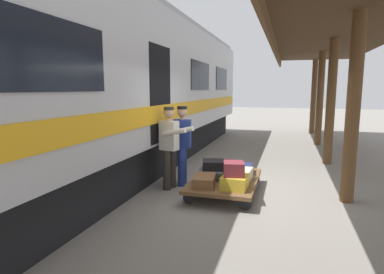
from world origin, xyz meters
name	(u,v)px	position (x,y,z in m)	size (l,w,h in m)	color
ground_plane	(244,192)	(0.00, 0.00, 0.00)	(60.00, 60.00, 0.00)	gray
platform_canopy	(356,18)	(-1.83, 0.00, 3.27)	(3.20, 19.80, 3.56)	brown
train_car	(98,89)	(3.27, 0.00, 2.06)	(3.02, 18.04, 4.00)	#B7BABF
luggage_cart	(225,181)	(0.35, 0.16, 0.25)	(1.25, 2.01, 0.29)	brown
suitcase_cream_canvas	(239,175)	(0.07, 0.16, 0.40)	(0.45, 0.58, 0.21)	beige
suitcase_navy_fabric	(243,169)	(0.07, -0.40, 0.38)	(0.38, 0.46, 0.18)	navy
suitcase_maroon_trunk	(217,166)	(0.64, -0.40, 0.40)	(0.40, 0.61, 0.21)	maroon
suitcase_slate_roller	(211,173)	(0.64, 0.16, 0.38)	(0.50, 0.57, 0.17)	#4C515B
suitcase_brown_leather	(204,181)	(0.64, 0.71, 0.38)	(0.38, 0.61, 0.18)	brown
suitcase_yellow_case	(235,182)	(0.07, 0.71, 0.41)	(0.44, 0.52, 0.23)	gold
suitcase_black_hardshell	(214,165)	(0.60, 0.12, 0.55)	(0.43, 0.40, 0.18)	black
suitcase_burgundy_valise	(234,169)	(0.09, 0.71, 0.65)	(0.36, 0.36, 0.25)	maroon
porter_in_overalls	(181,143)	(1.37, -0.12, 0.93)	(0.71, 0.49, 1.70)	navy
porter_by_door	(170,145)	(1.50, 0.21, 0.93)	(0.72, 0.52, 1.70)	#332D28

